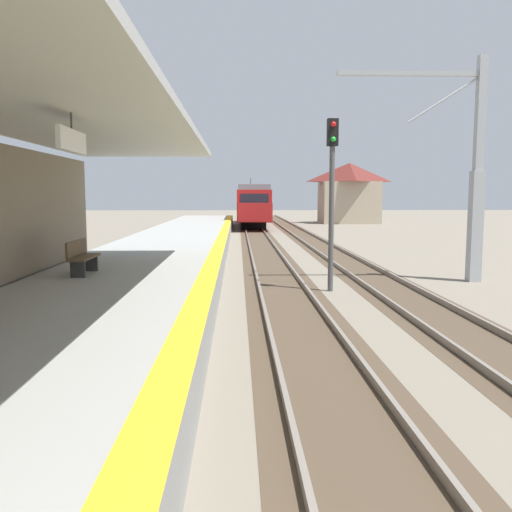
% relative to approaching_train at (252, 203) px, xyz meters
% --- Properties ---
extents(station_platform, '(5.00, 80.00, 0.91)m').
position_rel_approaching_train_xyz_m(station_platform, '(-4.40, -37.20, -1.73)').
color(station_platform, '#999993').
rests_on(station_platform, ground).
extents(track_pair_nearest_platform, '(2.34, 120.00, 0.16)m').
position_rel_approaching_train_xyz_m(track_pair_nearest_platform, '(-0.00, -33.20, -2.13)').
color(track_pair_nearest_platform, '#4C3D2D').
rests_on(track_pair_nearest_platform, ground).
extents(track_pair_middle, '(2.34, 120.00, 0.16)m').
position_rel_approaching_train_xyz_m(track_pair_middle, '(3.40, -33.20, -2.13)').
color(track_pair_middle, '#4C3D2D').
rests_on(track_pair_middle, ground).
extents(approaching_train, '(2.93, 19.60, 4.76)m').
position_rel_approaching_train_xyz_m(approaching_train, '(0.00, 0.00, 0.00)').
color(approaching_train, maroon).
rests_on(approaching_train, ground).
extents(rail_signal_post, '(0.32, 0.34, 5.20)m').
position_rel_approaching_train_xyz_m(rail_signal_post, '(1.46, -36.60, 1.02)').
color(rail_signal_post, '#4C4C4C').
rests_on(rail_signal_post, ground).
extents(catenary_pylon_far_side, '(5.00, 0.40, 7.50)m').
position_rel_approaching_train_xyz_m(catenary_pylon_far_side, '(6.37, -34.89, 1.43)').
color(catenary_pylon_far_side, '#9EA3A8').
rests_on(catenary_pylon_far_side, ground).
extents(platform_bench, '(0.45, 1.60, 0.88)m').
position_rel_approaching_train_xyz_m(platform_bench, '(-5.42, -38.92, -0.80)').
color(platform_bench, brown).
rests_on(platform_bench, station_platform).
extents(distant_trackside_house, '(6.60, 5.28, 6.40)m').
position_rel_approaching_train_xyz_m(distant_trackside_house, '(10.53, 4.70, 1.16)').
color(distant_trackside_house, tan).
rests_on(distant_trackside_house, ground).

